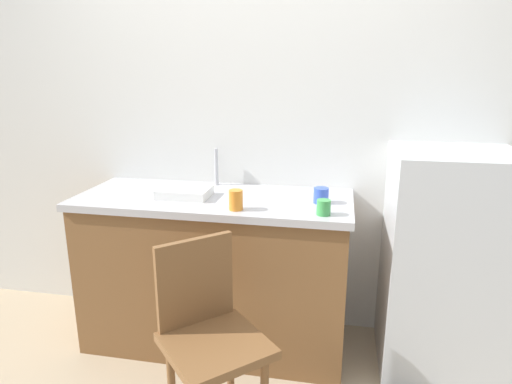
# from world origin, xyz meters

# --- Properties ---
(back_wall) EXTENTS (4.80, 0.10, 2.41)m
(back_wall) POSITION_xyz_m (0.00, 1.00, 1.20)
(back_wall) COLOR silver
(back_wall) RESTS_ON ground_plane
(cabinet_base) EXTENTS (1.50, 0.60, 0.87)m
(cabinet_base) POSITION_xyz_m (-0.18, 0.65, 0.44)
(cabinet_base) COLOR brown
(cabinet_base) RESTS_ON ground_plane
(countertop) EXTENTS (1.54, 0.64, 0.04)m
(countertop) POSITION_xyz_m (-0.18, 0.65, 0.89)
(countertop) COLOR #B7B7BC
(countertop) RESTS_ON cabinet_base
(faucet) EXTENTS (0.02, 0.02, 0.22)m
(faucet) POSITION_xyz_m (-0.24, 0.90, 1.02)
(faucet) COLOR #B7B7BC
(faucet) RESTS_ON countertop
(refrigerator) EXTENTS (0.62, 0.58, 1.21)m
(refrigerator) POSITION_xyz_m (1.08, 0.66, 0.60)
(refrigerator) COLOR silver
(refrigerator) RESTS_ON ground_plane
(chair) EXTENTS (0.57, 0.57, 0.89)m
(chair) POSITION_xyz_m (-0.01, -0.04, 0.50)
(chair) COLOR brown
(chair) RESTS_ON ground_plane
(dish_tray) EXTENTS (0.28, 0.20, 0.05)m
(dish_tray) POSITION_xyz_m (-0.34, 0.60, 0.94)
(dish_tray) COLOR white
(dish_tray) RESTS_ON countertop
(cup_orange) EXTENTS (0.07, 0.07, 0.10)m
(cup_orange) POSITION_xyz_m (0.00, 0.43, 0.96)
(cup_orange) COLOR orange
(cup_orange) RESTS_ON countertop
(cup_blue) EXTENTS (0.08, 0.08, 0.08)m
(cup_blue) POSITION_xyz_m (0.42, 0.63, 0.95)
(cup_blue) COLOR blue
(cup_blue) RESTS_ON countertop
(cup_green) EXTENTS (0.07, 0.07, 0.08)m
(cup_green) POSITION_xyz_m (0.44, 0.43, 0.95)
(cup_green) COLOR green
(cup_green) RESTS_ON countertop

